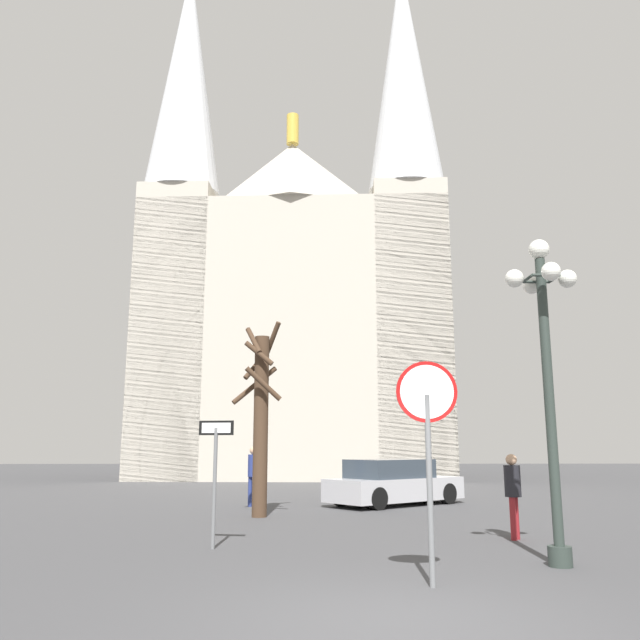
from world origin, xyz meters
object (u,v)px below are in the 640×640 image
(cathedral, at_px, (297,313))
(bare_tree, at_px, (261,415))
(street_lamp, at_px, (546,357))
(pedestrian_walking, at_px, (513,488))
(one_way_arrow_sign, at_px, (215,465))
(stop_sign, at_px, (428,424))
(parked_car_near_silver, at_px, (394,483))
(pedestrian_standing, at_px, (253,470))

(cathedral, bearing_deg, bare_tree, -91.56)
(street_lamp, relative_size, pedestrian_walking, 3.16)
(one_way_arrow_sign, relative_size, street_lamp, 0.44)
(cathedral, height_order, street_lamp, cathedral)
(stop_sign, relative_size, one_way_arrow_sign, 1.31)
(stop_sign, xyz_separation_m, one_way_arrow_sign, (-3.30, 3.21, -0.64))
(parked_car_near_silver, height_order, pedestrian_walking, pedestrian_walking)
(stop_sign, relative_size, street_lamp, 0.57)
(street_lamp, xyz_separation_m, parked_car_near_silver, (-1.15, 10.27, -2.55))
(parked_car_near_silver, height_order, pedestrian_standing, pedestrian_standing)
(pedestrian_standing, bearing_deg, street_lamp, -60.97)
(pedestrian_walking, bearing_deg, cathedral, 100.33)
(bare_tree, xyz_separation_m, pedestrian_standing, (-0.41, 2.89, -1.50))
(cathedral, relative_size, bare_tree, 6.32)
(one_way_arrow_sign, bearing_deg, cathedral, 87.81)
(street_lamp, relative_size, parked_car_near_silver, 1.11)
(cathedral, bearing_deg, one_way_arrow_sign, -92.19)
(cathedral, xyz_separation_m, one_way_arrow_sign, (-1.03, -26.87, -8.43))
(stop_sign, distance_m, pedestrian_standing, 11.79)
(street_lamp, bearing_deg, one_way_arrow_sign, 161.83)
(parked_car_near_silver, bearing_deg, pedestrian_walking, -79.52)
(cathedral, xyz_separation_m, street_lamp, (4.49, -28.68, -6.68))
(bare_tree, bearing_deg, pedestrian_standing, 98.00)
(stop_sign, height_order, pedestrian_walking, stop_sign)
(bare_tree, bearing_deg, pedestrian_walking, -38.13)
(pedestrian_walking, bearing_deg, bare_tree, 141.87)
(cathedral, relative_size, parked_car_near_silver, 6.97)
(stop_sign, distance_m, one_way_arrow_sign, 4.65)
(stop_sign, height_order, bare_tree, bare_tree)
(bare_tree, relative_size, pedestrian_walking, 3.13)
(street_lamp, height_order, parked_car_near_silver, street_lamp)
(cathedral, distance_m, parked_car_near_silver, 20.87)
(street_lamp, relative_size, pedestrian_standing, 2.91)
(cathedral, distance_m, bare_tree, 22.89)
(stop_sign, distance_m, street_lamp, 2.85)
(one_way_arrow_sign, bearing_deg, street_lamp, -18.17)
(cathedral, relative_size, stop_sign, 11.01)
(one_way_arrow_sign, relative_size, parked_car_near_silver, 0.48)
(cathedral, distance_m, stop_sign, 31.16)
(pedestrian_walking, bearing_deg, one_way_arrow_sign, -169.95)
(bare_tree, relative_size, pedestrian_standing, 2.89)
(parked_car_near_silver, bearing_deg, bare_tree, -140.18)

